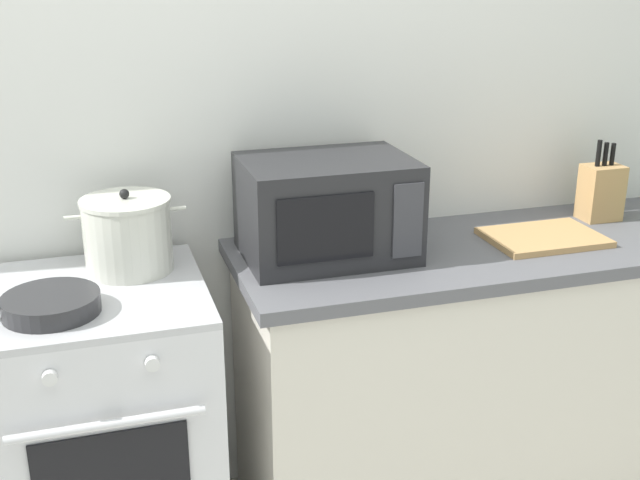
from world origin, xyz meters
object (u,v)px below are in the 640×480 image
at_px(microwave, 327,208).
at_px(cutting_board, 544,237).
at_px(stock_pot, 128,234).
at_px(frying_pan, 48,304).
at_px(knife_block, 601,192).
at_px(stove, 109,436).

relative_size(microwave, cutting_board, 1.39).
distance_m(stock_pot, frying_pan, 0.34).
bearing_deg(frying_pan, knife_block, 8.05).
bearing_deg(stove, cutting_board, 0.05).
distance_m(frying_pan, microwave, 0.84).
bearing_deg(stock_pot, stove, -129.58).
height_order(frying_pan, microwave, microwave).
xyz_separation_m(frying_pan, microwave, (0.81, 0.19, 0.12)).
bearing_deg(knife_block, microwave, -176.48).
distance_m(microwave, cutting_board, 0.72).
bearing_deg(stove, stock_pot, 50.42).
relative_size(frying_pan, cutting_board, 1.24).
height_order(microwave, knife_block, microwave).
distance_m(stove, knife_block, 1.79).
bearing_deg(microwave, cutting_board, -6.32).
xyz_separation_m(stove, stock_pot, (0.11, 0.13, 0.57)).
bearing_deg(stove, microwave, 6.53).
xyz_separation_m(microwave, knife_block, (1.01, 0.06, -0.05)).
height_order(stove, frying_pan, frying_pan).
bearing_deg(knife_block, cutting_board, -155.12).
height_order(stove, cutting_board, cutting_board).
distance_m(stove, microwave, 0.93).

